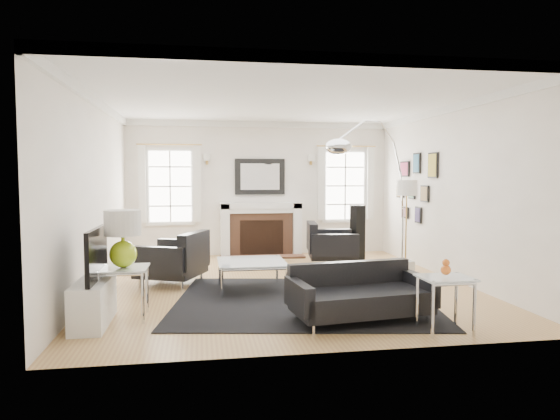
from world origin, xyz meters
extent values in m
plane|color=#AC7B48|center=(0.00, 0.00, 0.00)|extent=(6.00, 6.00, 0.00)
cube|color=white|center=(0.00, 3.00, 1.40)|extent=(5.50, 0.04, 2.80)
cube|color=white|center=(0.00, -3.00, 1.40)|extent=(5.50, 0.04, 2.80)
cube|color=white|center=(-2.75, 0.00, 1.40)|extent=(0.04, 6.00, 2.80)
cube|color=white|center=(2.75, 0.00, 1.40)|extent=(0.04, 6.00, 2.80)
cube|color=white|center=(0.00, 0.00, 2.80)|extent=(5.50, 6.00, 0.02)
cube|color=white|center=(0.00, 0.00, 2.74)|extent=(5.50, 6.00, 0.12)
cube|color=white|center=(-0.75, 2.80, 0.55)|extent=(0.18, 0.38, 1.10)
cube|color=white|center=(0.75, 2.80, 0.55)|extent=(0.18, 0.38, 1.10)
cube|color=white|center=(0.00, 2.80, 1.05)|extent=(1.70, 0.38, 0.12)
cube|color=white|center=(0.00, 2.80, 0.95)|extent=(1.50, 0.34, 0.10)
cube|color=brown|center=(0.00, 2.82, 0.45)|extent=(1.30, 0.30, 0.90)
cube|color=black|center=(0.00, 2.72, 0.38)|extent=(0.90, 0.10, 0.76)
cube|color=brown|center=(0.00, 2.55, 0.02)|extent=(1.70, 0.50, 0.04)
cube|color=black|center=(0.00, 2.96, 1.65)|extent=(1.05, 0.06, 0.75)
cube|color=white|center=(0.00, 2.92, 1.65)|extent=(0.82, 0.02, 0.55)
cube|color=white|center=(-1.85, 2.97, 1.45)|extent=(1.00, 0.05, 1.60)
cube|color=white|center=(-1.85, 2.94, 1.45)|extent=(0.84, 0.02, 1.44)
cube|color=white|center=(-2.40, 2.87, 1.50)|extent=(0.14, 0.05, 1.55)
cube|color=white|center=(-1.30, 2.87, 1.50)|extent=(0.14, 0.05, 1.55)
cube|color=white|center=(1.85, 2.97, 1.45)|extent=(1.00, 0.05, 1.60)
cube|color=white|center=(1.85, 2.94, 1.45)|extent=(0.84, 0.02, 1.44)
cube|color=white|center=(1.30, 2.87, 1.50)|extent=(0.14, 0.05, 1.55)
cube|color=white|center=(2.40, 2.87, 1.50)|extent=(0.14, 0.05, 1.55)
cube|color=black|center=(2.72, 0.60, 1.85)|extent=(0.03, 0.34, 0.44)
cube|color=gold|center=(2.70, 0.60, 1.85)|extent=(0.01, 0.29, 0.39)
cube|color=black|center=(2.72, 1.25, 1.90)|extent=(0.03, 0.28, 0.38)
cube|color=#32698A|center=(2.70, 1.25, 1.90)|extent=(0.01, 0.23, 0.33)
cube|color=black|center=(2.72, 1.80, 1.80)|extent=(0.03, 0.40, 0.30)
cube|color=#BA395C|center=(2.70, 1.80, 1.80)|extent=(0.01, 0.35, 0.25)
cube|color=black|center=(2.72, 0.90, 1.35)|extent=(0.03, 0.30, 0.30)
cube|color=olive|center=(2.70, 0.90, 1.35)|extent=(0.01, 0.25, 0.25)
cube|color=black|center=(2.72, 1.45, 1.40)|extent=(0.03, 0.26, 0.34)
cube|color=#4E8358|center=(2.70, 1.45, 1.40)|extent=(0.01, 0.21, 0.29)
cube|color=black|center=(2.72, 2.00, 1.35)|extent=(0.03, 0.32, 0.24)
cube|color=tan|center=(2.70, 2.00, 1.35)|extent=(0.01, 0.27, 0.19)
cube|color=black|center=(2.72, 1.15, 0.95)|extent=(0.03, 0.24, 0.30)
cube|color=#372B57|center=(2.70, 1.15, 0.95)|extent=(0.01, 0.19, 0.25)
cube|color=black|center=(2.72, 1.75, 0.95)|extent=(0.03, 0.28, 0.22)
cube|color=#8B515C|center=(2.70, 1.75, 0.95)|extent=(0.01, 0.23, 0.17)
cube|color=white|center=(-2.45, -1.70, 0.25)|extent=(0.35, 1.00, 0.50)
cube|color=black|center=(-2.40, -1.70, 0.80)|extent=(0.05, 1.00, 0.58)
cube|color=black|center=(0.10, -1.05, 0.01)|extent=(3.75, 3.29, 0.01)
cube|color=black|center=(0.56, -2.06, 0.24)|extent=(1.62, 0.92, 0.26)
cube|color=black|center=(0.52, -1.74, 0.43)|extent=(1.54, 0.31, 0.43)
cube|color=black|center=(-0.18, -2.16, 0.34)|extent=(0.21, 0.74, 0.32)
cube|color=black|center=(1.31, -1.97, 0.34)|extent=(0.21, 0.74, 0.32)
cube|color=black|center=(-1.70, 0.30, 0.30)|extent=(1.15, 1.15, 0.33)
cube|color=black|center=(-1.35, 0.14, 0.54)|extent=(0.49, 0.86, 0.54)
cube|color=black|center=(-1.53, 0.70, 0.43)|extent=(0.85, 0.47, 0.41)
cube|color=black|center=(-1.88, -0.10, 0.43)|extent=(0.85, 0.47, 0.41)
cube|color=black|center=(1.19, 1.52, 0.30)|extent=(0.96, 0.96, 0.32)
cube|color=black|center=(0.81, 1.58, 0.53)|extent=(0.27, 0.86, 0.53)
cube|color=black|center=(1.13, 1.10, 0.43)|extent=(0.86, 0.25, 0.40)
cube|color=black|center=(1.25, 1.95, 0.43)|extent=(0.86, 0.25, 0.40)
cube|color=silver|center=(-0.52, -0.32, 0.42)|extent=(0.97, 0.97, 0.02)
cylinder|color=silver|center=(-0.96, -0.77, 0.22)|extent=(0.04, 0.04, 0.43)
cylinder|color=silver|center=(-0.07, -0.77, 0.22)|extent=(0.04, 0.04, 0.43)
cylinder|color=silver|center=(-0.96, 0.12, 0.22)|extent=(0.04, 0.04, 0.43)
cylinder|color=silver|center=(-0.07, 0.12, 0.22)|extent=(0.04, 0.04, 0.43)
cube|color=silver|center=(-2.14, -1.53, 0.60)|extent=(0.55, 0.55, 0.02)
cylinder|color=silver|center=(-2.38, -1.76, 0.30)|extent=(0.04, 0.04, 0.61)
cylinder|color=silver|center=(-1.90, -1.76, 0.30)|extent=(0.04, 0.04, 0.61)
cylinder|color=silver|center=(-2.38, -1.29, 0.30)|extent=(0.04, 0.04, 0.61)
cylinder|color=silver|center=(-1.90, -1.29, 0.30)|extent=(0.04, 0.04, 0.61)
cube|color=silver|center=(1.33, -2.57, 0.59)|extent=(0.54, 0.46, 0.02)
cylinder|color=silver|center=(1.10, -2.76, 0.30)|extent=(0.04, 0.04, 0.60)
cylinder|color=silver|center=(1.56, -2.76, 0.30)|extent=(0.04, 0.04, 0.60)
cylinder|color=silver|center=(1.10, -2.39, 0.30)|extent=(0.04, 0.04, 0.60)
cylinder|color=silver|center=(1.56, -2.39, 0.30)|extent=(0.04, 0.04, 0.60)
sphere|color=#AED21A|center=(-2.14, -1.53, 0.76)|extent=(0.31, 0.31, 0.31)
cylinder|color=#AED21A|center=(-2.14, -1.53, 0.92)|extent=(0.04, 0.04, 0.13)
cylinder|color=white|center=(-2.14, -1.53, 1.13)|extent=(0.42, 0.42, 0.29)
sphere|color=orange|center=(1.33, -2.57, 0.67)|extent=(0.11, 0.11, 0.11)
sphere|color=orange|center=(1.33, -2.57, 0.75)|extent=(0.08, 0.08, 0.08)
cube|color=silver|center=(2.20, 0.62, 0.11)|extent=(0.27, 0.44, 0.22)
ellipsoid|color=silver|center=(0.67, -0.69, 2.08)|extent=(0.37, 0.37, 0.22)
cylinder|color=#C19243|center=(2.20, 0.49, 0.02)|extent=(0.20, 0.20, 0.03)
cylinder|color=#C19243|center=(2.20, 0.49, 0.71)|extent=(0.02, 0.02, 1.42)
cylinder|color=white|center=(2.20, 0.49, 1.47)|extent=(0.32, 0.32, 0.26)
cube|color=black|center=(1.81, 1.92, 0.54)|extent=(0.28, 0.28, 1.09)
camera|label=1|loc=(-1.25, -7.48, 1.68)|focal=32.00mm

